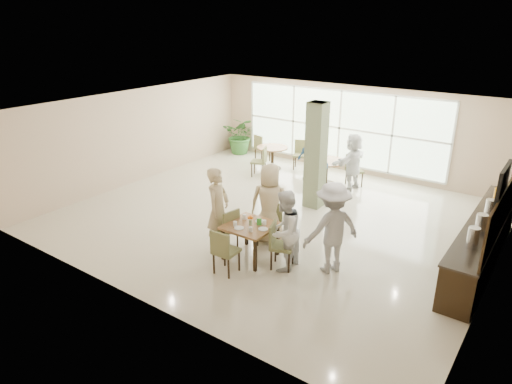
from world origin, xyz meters
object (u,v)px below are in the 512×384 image
Objects in this scene: adult_standing at (313,146)px; teen_standing at (332,228)px; teen_right at (284,231)px; adult_a at (313,162)px; teen_far at (270,203)px; potted_plant at (241,135)px; buffet_counter at (484,239)px; round_table_left at (272,153)px; main_table at (251,229)px; teen_left at (218,209)px; round_table_right at (327,166)px; adult_b at (352,162)px.

teen_standing is at bearing 125.76° from adult_standing.
teen_right is 4.45m from adult_a.
adult_a is (-0.74, 3.29, -0.01)m from teen_far.
adult_standing reaches higher than potted_plant.
buffet_counter is at bearing -179.47° from teen_far.
round_table_left is 6.50m from teen_right.
main_table is 0.53× the size of teen_left.
round_table_left is at bearing -103.89° from teen_standing.
adult_standing is (-0.92, 1.70, -0.05)m from adult_a.
buffet_counter is 5.12m from adult_a.
buffet_counter is 2.58× the size of teen_far.
round_table_right is (2.16, -0.31, 0.02)m from round_table_left.
adult_a is (-2.45, 3.66, -0.03)m from teen_standing.
teen_far is 3.37m from adult_a.
adult_a is 1.94m from adult_standing.
buffet_counter is at bearing -26.60° from round_table_right.
buffet_counter is at bearing 154.02° from adult_standing.
adult_standing is (-1.66, 4.99, -0.06)m from teen_far.
teen_left is at bearing -151.21° from buffet_counter.
potted_plant is 0.74× the size of teen_left.
buffet_counter is 9.65m from potted_plant.
buffet_counter reaches higher than adult_standing.
teen_standing reaches higher than round_table_left.
adult_b is at bearing 2.34° from round_table_right.
teen_standing is at bearing -88.45° from teen_left.
teen_standing is at bearing 26.15° from adult_b.
main_table is 0.91m from teen_far.
teen_right is at bearing -59.06° from adult_a.
adult_standing is at bearing 137.89° from round_table_right.
main_table is 6.12m from adult_standing.
adult_a reaches higher than main_table.
round_table_right is 5.39m from buffet_counter.
teen_standing is at bearing -46.39° from round_table_left.
adult_b is (-4.02, 2.45, 0.29)m from buffet_counter.
adult_standing is (-3.37, 5.36, -0.08)m from teen_standing.
teen_left is 1.10× the size of adult_b.
buffet_counter reaches higher than main_table.
adult_a is (-4.86, 1.58, 0.35)m from buffet_counter.
adult_b is at bearing 55.10° from adult_a.
teen_far is at bearing 111.97° from adult_standing.
teen_far reaches higher than teen_right.
teen_standing is (-2.41, -2.08, 0.38)m from buffet_counter.
adult_standing is at bearing 150.42° from buffet_counter.
teen_far is 1.25m from teen_right.
adult_b is 1.95m from adult_standing.
buffet_counter reaches higher than teen_right.
potted_plant is 4.57m from adult_a.
adult_a reaches higher than teen_right.
teen_far is (-0.11, 0.87, 0.25)m from main_table.
round_table_right is 0.67× the size of adult_standing.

